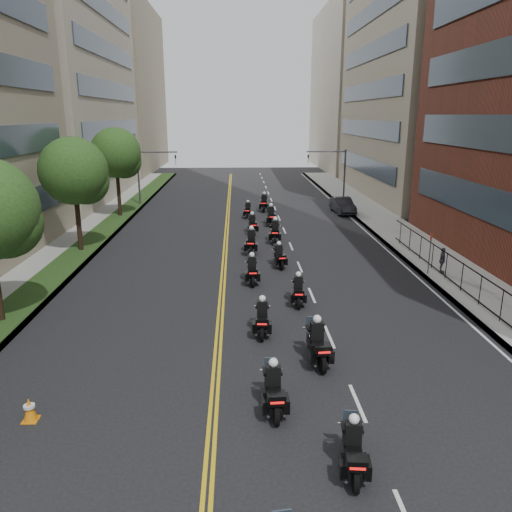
{
  "coord_description": "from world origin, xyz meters",
  "views": [
    {
      "loc": [
        -0.66,
        -9.09,
        8.99
      ],
      "look_at": [
        0.34,
        15.83,
        1.91
      ],
      "focal_mm": 35.0,
      "sensor_mm": 36.0,
      "label": 1
    }
  ],
  "objects_px": {
    "motorcycle_1": "(353,451)",
    "motorcycle_11": "(271,217)",
    "motorcycle_5": "(298,291)",
    "motorcycle_12": "(248,211)",
    "motorcycle_10": "(252,225)",
    "motorcycle_8": "(251,243)",
    "motorcycle_6": "(252,271)",
    "motorcycle_9": "(275,232)",
    "traffic_cone": "(30,410)",
    "pedestrian_c": "(442,260)",
    "parked_sedan": "(343,205)",
    "motorcycle_3": "(317,345)",
    "motorcycle_13": "(264,203)",
    "motorcycle_7": "(279,257)",
    "motorcycle_2": "(274,391)",
    "motorcycle_4": "(262,319)"
  },
  "relations": [
    {
      "from": "motorcycle_8",
      "to": "motorcycle_9",
      "type": "bearing_deg",
      "value": 62.28
    },
    {
      "from": "motorcycle_8",
      "to": "motorcycle_13",
      "type": "relative_size",
      "value": 1.0
    },
    {
      "from": "motorcycle_2",
      "to": "motorcycle_3",
      "type": "bearing_deg",
      "value": 56.67
    },
    {
      "from": "motorcycle_1",
      "to": "motorcycle_10",
      "type": "relative_size",
      "value": 0.94
    },
    {
      "from": "motorcycle_1",
      "to": "traffic_cone",
      "type": "distance_m",
      "value": 9.66
    },
    {
      "from": "motorcycle_4",
      "to": "motorcycle_13",
      "type": "relative_size",
      "value": 0.9
    },
    {
      "from": "motorcycle_13",
      "to": "traffic_cone",
      "type": "distance_m",
      "value": 35.24
    },
    {
      "from": "motorcycle_5",
      "to": "pedestrian_c",
      "type": "height_order",
      "value": "pedestrian_c"
    },
    {
      "from": "motorcycle_8",
      "to": "motorcycle_9",
      "type": "distance_m",
      "value": 3.44
    },
    {
      "from": "motorcycle_3",
      "to": "traffic_cone",
      "type": "height_order",
      "value": "motorcycle_3"
    },
    {
      "from": "motorcycle_13",
      "to": "pedestrian_c",
      "type": "bearing_deg",
      "value": -60.05
    },
    {
      "from": "motorcycle_1",
      "to": "motorcycle_3",
      "type": "distance_m",
      "value": 5.97
    },
    {
      "from": "motorcycle_5",
      "to": "motorcycle_6",
      "type": "height_order",
      "value": "motorcycle_6"
    },
    {
      "from": "motorcycle_1",
      "to": "motorcycle_11",
      "type": "height_order",
      "value": "motorcycle_11"
    },
    {
      "from": "motorcycle_12",
      "to": "motorcycle_8",
      "type": "bearing_deg",
      "value": -84.77
    },
    {
      "from": "motorcycle_10",
      "to": "parked_sedan",
      "type": "xyz_separation_m",
      "value": [
        8.81,
        8.09,
        0.06
      ]
    },
    {
      "from": "motorcycle_9",
      "to": "motorcycle_10",
      "type": "bearing_deg",
      "value": 123.61
    },
    {
      "from": "motorcycle_2",
      "to": "pedestrian_c",
      "type": "relative_size",
      "value": 1.56
    },
    {
      "from": "motorcycle_6",
      "to": "motorcycle_10",
      "type": "relative_size",
      "value": 1.0
    },
    {
      "from": "motorcycle_2",
      "to": "traffic_cone",
      "type": "xyz_separation_m",
      "value": [
        -7.45,
        -0.24,
        -0.32
      ]
    },
    {
      "from": "motorcycle_3",
      "to": "motorcycle_9",
      "type": "distance_m",
      "value": 18.41
    },
    {
      "from": "motorcycle_7",
      "to": "motorcycle_1",
      "type": "bearing_deg",
      "value": -96.56
    },
    {
      "from": "motorcycle_3",
      "to": "motorcycle_10",
      "type": "bearing_deg",
      "value": 89.93
    },
    {
      "from": "traffic_cone",
      "to": "motorcycle_6",
      "type": "bearing_deg",
      "value": 60.44
    },
    {
      "from": "motorcycle_1",
      "to": "motorcycle_4",
      "type": "distance_m",
      "value": 8.84
    },
    {
      "from": "motorcycle_1",
      "to": "motorcycle_11",
      "type": "relative_size",
      "value": 0.87
    },
    {
      "from": "motorcycle_10",
      "to": "motorcycle_11",
      "type": "relative_size",
      "value": 0.92
    },
    {
      "from": "motorcycle_11",
      "to": "parked_sedan",
      "type": "distance_m",
      "value": 8.84
    },
    {
      "from": "motorcycle_5",
      "to": "parked_sedan",
      "type": "bearing_deg",
      "value": 77.65
    },
    {
      "from": "motorcycle_6",
      "to": "motorcycle_12",
      "type": "relative_size",
      "value": 1.08
    },
    {
      "from": "motorcycle_1",
      "to": "motorcycle_9",
      "type": "height_order",
      "value": "motorcycle_9"
    },
    {
      "from": "motorcycle_6",
      "to": "motorcycle_7",
      "type": "relative_size",
      "value": 1.09
    },
    {
      "from": "motorcycle_10",
      "to": "motorcycle_13",
      "type": "relative_size",
      "value": 0.93
    },
    {
      "from": "motorcycle_3",
      "to": "pedestrian_c",
      "type": "bearing_deg",
      "value": 44.44
    },
    {
      "from": "motorcycle_6",
      "to": "pedestrian_c",
      "type": "distance_m",
      "value": 11.06
    },
    {
      "from": "motorcycle_6",
      "to": "parked_sedan",
      "type": "bearing_deg",
      "value": 64.2
    },
    {
      "from": "motorcycle_9",
      "to": "motorcycle_12",
      "type": "relative_size",
      "value": 1.18
    },
    {
      "from": "motorcycle_7",
      "to": "motorcycle_11",
      "type": "bearing_deg",
      "value": 80.81
    },
    {
      "from": "motorcycle_5",
      "to": "motorcycle_12",
      "type": "relative_size",
      "value": 1.02
    },
    {
      "from": "motorcycle_11",
      "to": "pedestrian_c",
      "type": "xyz_separation_m",
      "value": [
        8.94,
        -13.91,
        0.17
      ]
    },
    {
      "from": "motorcycle_5",
      "to": "motorcycle_12",
      "type": "distance_m",
      "value": 21.6
    },
    {
      "from": "motorcycle_6",
      "to": "motorcycle_9",
      "type": "bearing_deg",
      "value": 76.62
    },
    {
      "from": "motorcycle_2",
      "to": "motorcycle_6",
      "type": "height_order",
      "value": "motorcycle_2"
    },
    {
      "from": "motorcycle_7",
      "to": "motorcycle_8",
      "type": "distance_m",
      "value": 3.58
    },
    {
      "from": "motorcycle_6",
      "to": "motorcycle_7",
      "type": "distance_m",
      "value": 3.45
    },
    {
      "from": "motorcycle_4",
      "to": "motorcycle_6",
      "type": "xyz_separation_m",
      "value": [
        -0.21,
        6.68,
        0.02
      ]
    },
    {
      "from": "motorcycle_10",
      "to": "pedestrian_c",
      "type": "distance_m",
      "value": 15.3
    },
    {
      "from": "motorcycle_11",
      "to": "motorcycle_12",
      "type": "xyz_separation_m",
      "value": [
        -1.87,
        3.4,
        -0.11
      ]
    },
    {
      "from": "motorcycle_8",
      "to": "motorcycle_5",
      "type": "bearing_deg",
      "value": -73.57
    },
    {
      "from": "motorcycle_12",
      "to": "parked_sedan",
      "type": "relative_size",
      "value": 0.48
    }
  ]
}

